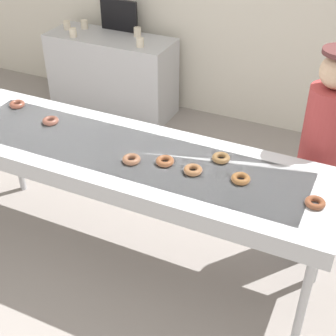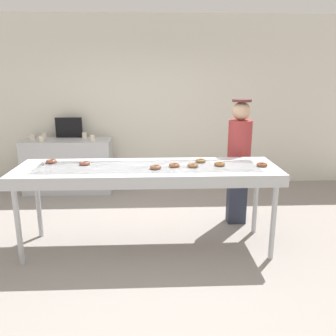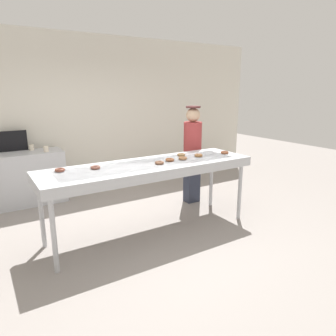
# 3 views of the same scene
# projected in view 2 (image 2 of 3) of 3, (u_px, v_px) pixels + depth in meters

# --- Properties ---
(ground_plane) EXTENTS (16.00, 16.00, 0.00)m
(ground_plane) POSITION_uv_depth(u_px,v_px,m) (149.00, 246.00, 4.09)
(ground_plane) COLOR gray
(back_wall) EXTENTS (8.00, 0.12, 2.93)m
(back_wall) POSITION_uv_depth(u_px,v_px,m) (149.00, 103.00, 6.16)
(back_wall) COLOR silver
(back_wall) RESTS_ON ground
(fryer_conveyor) EXTENTS (2.88, 0.82, 0.97)m
(fryer_conveyor) POSITION_uv_depth(u_px,v_px,m) (147.00, 173.00, 3.86)
(fryer_conveyor) COLOR #B7BABF
(fryer_conveyor) RESTS_ON ground
(chocolate_donut_0) EXTENTS (0.17, 0.17, 0.04)m
(chocolate_donut_0) POSITION_uv_depth(u_px,v_px,m) (155.00, 167.00, 3.75)
(chocolate_donut_0) COLOR brown
(chocolate_donut_0) RESTS_ON fryer_conveyor
(chocolate_donut_1) EXTENTS (0.17, 0.17, 0.04)m
(chocolate_donut_1) POSITION_uv_depth(u_px,v_px,m) (201.00, 161.00, 4.02)
(chocolate_donut_1) COLOR brown
(chocolate_donut_1) RESTS_ON fryer_conveyor
(chocolate_donut_2) EXTENTS (0.15, 0.15, 0.04)m
(chocolate_donut_2) POSITION_uv_depth(u_px,v_px,m) (174.00, 165.00, 3.83)
(chocolate_donut_2) COLOR brown
(chocolate_donut_2) RESTS_ON fryer_conveyor
(chocolate_donut_3) EXTENTS (0.15, 0.15, 0.04)m
(chocolate_donut_3) POSITION_uv_depth(u_px,v_px,m) (193.00, 165.00, 3.82)
(chocolate_donut_3) COLOR brown
(chocolate_donut_3) RESTS_ON fryer_conveyor
(chocolate_donut_4) EXTENTS (0.14, 0.14, 0.04)m
(chocolate_donut_4) POSITION_uv_depth(u_px,v_px,m) (220.00, 164.00, 3.87)
(chocolate_donut_4) COLOR brown
(chocolate_donut_4) RESTS_ON fryer_conveyor
(chocolate_donut_5) EXTENTS (0.14, 0.14, 0.04)m
(chocolate_donut_5) POSITION_uv_depth(u_px,v_px,m) (85.00, 163.00, 3.91)
(chocolate_donut_5) COLOR brown
(chocolate_donut_5) RESTS_ON fryer_conveyor
(chocolate_donut_6) EXTENTS (0.17, 0.17, 0.04)m
(chocolate_donut_6) POSITION_uv_depth(u_px,v_px,m) (262.00, 165.00, 3.84)
(chocolate_donut_6) COLOR brown
(chocolate_donut_6) RESTS_ON fryer_conveyor
(chocolate_donut_7) EXTENTS (0.17, 0.17, 0.04)m
(chocolate_donut_7) POSITION_uv_depth(u_px,v_px,m) (51.00, 161.00, 3.99)
(chocolate_donut_7) COLOR brown
(chocolate_donut_7) RESTS_ON fryer_conveyor
(worker_baker) EXTENTS (0.30, 0.30, 1.65)m
(worker_baker) POSITION_uv_depth(u_px,v_px,m) (239.00, 156.00, 4.54)
(worker_baker) COLOR #292E3F
(worker_baker) RESTS_ON ground
(prep_counter) EXTENTS (1.45, 0.56, 0.90)m
(prep_counter) POSITION_uv_depth(u_px,v_px,m) (69.00, 166.00, 5.93)
(prep_counter) COLOR #B7BABF
(prep_counter) RESTS_ON ground
(paper_cup_0) EXTENTS (0.08, 0.08, 0.10)m
(paper_cup_0) POSITION_uv_depth(u_px,v_px,m) (32.00, 137.00, 5.78)
(paper_cup_0) COLOR beige
(paper_cup_0) RESTS_ON prep_counter
(paper_cup_1) EXTENTS (0.08, 0.08, 0.10)m
(paper_cup_1) POSITION_uv_depth(u_px,v_px,m) (41.00, 139.00, 5.62)
(paper_cup_1) COLOR beige
(paper_cup_1) RESTS_ON prep_counter
(paper_cup_2) EXTENTS (0.08, 0.08, 0.10)m
(paper_cup_2) POSITION_uv_depth(u_px,v_px,m) (92.00, 138.00, 5.69)
(paper_cup_2) COLOR beige
(paper_cup_2) RESTS_ON prep_counter
(paper_cup_3) EXTENTS (0.08, 0.08, 0.10)m
(paper_cup_3) POSITION_uv_depth(u_px,v_px,m) (44.00, 136.00, 5.89)
(paper_cup_3) COLOR beige
(paper_cup_3) RESTS_ON prep_counter
(paper_cup_4) EXTENTS (0.08, 0.08, 0.10)m
(paper_cup_4) POSITION_uv_depth(u_px,v_px,m) (84.00, 135.00, 5.95)
(paper_cup_4) COLOR beige
(paper_cup_4) RESTS_ON prep_counter
(menu_display) EXTENTS (0.45, 0.04, 0.34)m
(menu_display) POSITION_uv_depth(u_px,v_px,m) (69.00, 128.00, 5.99)
(menu_display) COLOR black
(menu_display) RESTS_ON prep_counter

